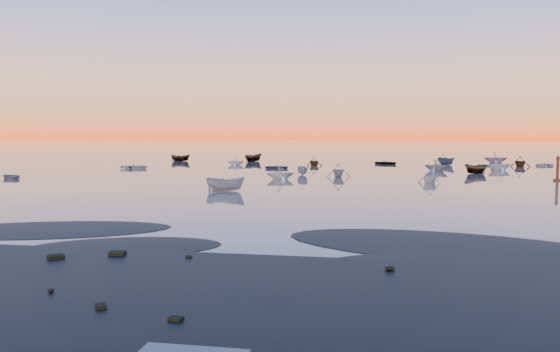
% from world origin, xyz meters
% --- Properties ---
extents(ground, '(600.00, 600.00, 0.00)m').
position_xyz_m(ground, '(0.00, 100.00, 0.00)').
color(ground, '#6A5E58').
rests_on(ground, ground).
extents(mud_lobes, '(140.00, 6.00, 0.07)m').
position_xyz_m(mud_lobes, '(0.00, -1.00, 0.01)').
color(mud_lobes, black).
rests_on(mud_lobes, ground).
extents(moored_fleet, '(124.00, 58.00, 1.20)m').
position_xyz_m(moored_fleet, '(0.00, 53.00, 0.00)').
color(moored_fleet, white).
rests_on(moored_fleet, ground).
extents(boat_near_left, '(3.74, 3.96, 0.96)m').
position_xyz_m(boat_near_left, '(-36.05, 32.96, 0.00)').
color(boat_near_left, gray).
rests_on(boat_near_left, ground).
extents(boat_near_center, '(1.97, 4.10, 1.38)m').
position_xyz_m(boat_near_center, '(-6.36, 24.00, 0.00)').
color(boat_near_center, gray).
rests_on(boat_near_center, ground).
extents(boat_near_right, '(3.97, 2.03, 1.35)m').
position_xyz_m(boat_near_right, '(3.31, 42.70, 0.00)').
color(boat_near_right, gray).
rests_on(boat_near_right, ground).
extents(channel_marker, '(0.88, 0.88, 3.14)m').
position_xyz_m(channel_marker, '(28.99, 41.35, 1.24)').
color(channel_marker, '#481A0F').
rests_on(channel_marker, ground).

